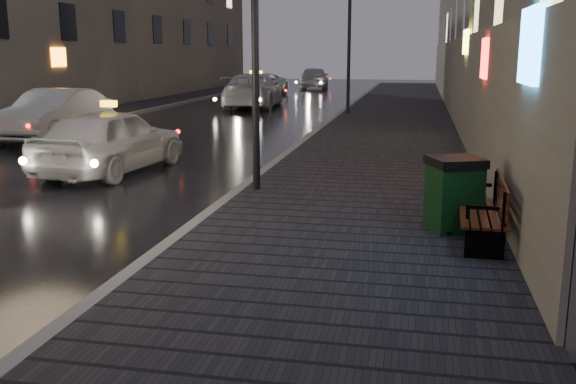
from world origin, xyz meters
name	(u,v)px	position (x,y,z in m)	size (l,w,h in m)	color
sidewalk	(395,118)	(3.90, 21.00, 0.07)	(4.60, 58.00, 0.15)	black
curb	(337,117)	(1.50, 21.00, 0.07)	(0.20, 58.00, 0.15)	slate
sidewalk_far	(111,112)	(-8.70, 21.00, 0.07)	(2.40, 58.00, 0.15)	black
curb_far	(138,113)	(-7.40, 21.00, 0.07)	(0.20, 58.00, 0.15)	slate
building_far_c	(161,12)	(-13.50, 39.00, 5.50)	(6.00, 22.00, 11.00)	#6B6051
lamp_near	(255,9)	(1.85, 6.00, 3.49)	(0.36, 0.36, 5.28)	black
lamp_far	(349,33)	(1.85, 22.00, 3.49)	(0.36, 0.36, 5.28)	black
bench	(488,211)	(5.83, 3.20, 0.60)	(0.67, 1.79, 0.90)	black
trash_bin	(454,193)	(5.40, 3.78, 0.70)	(0.92, 0.92, 1.08)	black
taxi_near	(111,140)	(-2.04, 7.78, 0.75)	(1.78, 4.43, 1.51)	silver
car_left_mid	(55,114)	(-6.47, 12.84, 0.79)	(1.67, 4.78, 1.57)	#A7A7AF
taxi_mid	(254,91)	(-3.20, 25.34, 0.84)	(2.36, 5.80, 1.68)	silver
taxi_far	(259,84)	(-5.04, 33.96, 0.71)	(2.35, 5.09, 1.42)	silver
car_far	(314,78)	(-2.79, 41.66, 0.83)	(1.95, 4.86, 1.65)	#A2A2AA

